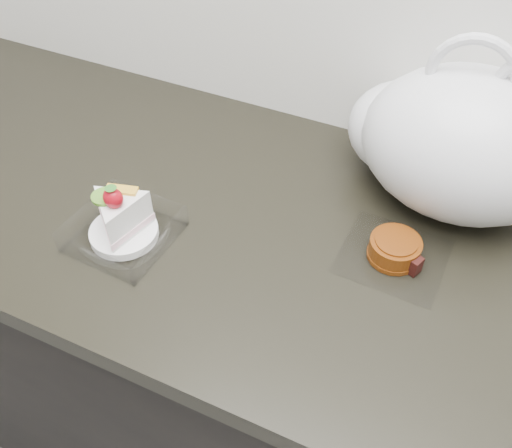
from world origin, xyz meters
The scene contains 4 objects.
counter centered at (0.00, 1.69, 0.45)m, with size 2.04×0.64×0.90m.
cake_tray centered at (-0.34, 1.57, 0.93)m, with size 0.16×0.16×0.12m.
mooncake_wrap centered at (0.07, 1.71, 0.92)m, with size 0.17×0.16×0.04m.
plastic_bag centered at (0.10, 1.88, 1.02)m, with size 0.40×0.31×0.30m.
Camera 1 is at (0.12, 1.08, 1.57)m, focal length 40.00 mm.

